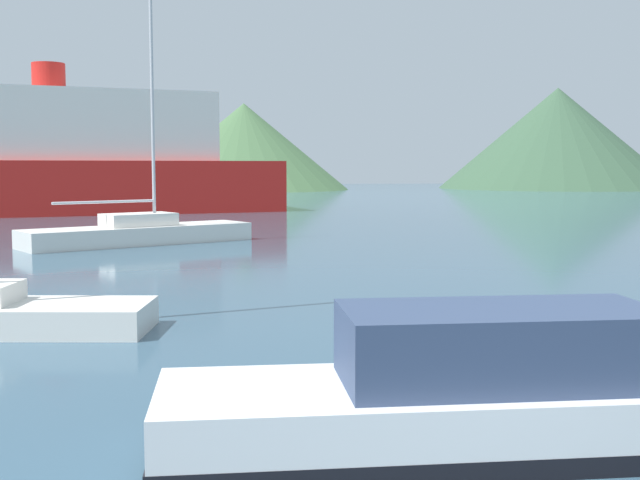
{
  "coord_description": "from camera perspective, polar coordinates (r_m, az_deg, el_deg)",
  "views": [
    {
      "loc": [
        -2.68,
        -3.07,
        2.81
      ],
      "look_at": [
        0.3,
        14.0,
        1.2
      ],
      "focal_mm": 45.0,
      "sensor_mm": 36.0,
      "label": 1
    }
  ],
  "objects": [
    {
      "name": "motorboat_near",
      "position": [
        8.93,
        21.73,
        -10.59
      ],
      "size": [
        9.48,
        2.33,
        1.94
      ],
      "rotation": [
        0.0,
        0.0,
        -0.06
      ],
      "color": "white",
      "rests_on": "ground_plane"
    },
    {
      "name": "sailboat_inner",
      "position": [
        29.52,
        -12.75,
        0.6
      ],
      "size": [
        8.29,
        5.66,
        10.34
      ],
      "rotation": [
        0.0,
        0.0,
        0.49
      ],
      "color": "white",
      "rests_on": "ground_plane"
    },
    {
      "name": "ferry_distant",
      "position": [
        50.29,
        -18.57,
        5.43
      ],
      "size": [
        27.89,
        13.13,
        8.81
      ],
      "rotation": [
        0.0,
        0.0,
        0.21
      ],
      "color": "red",
      "rests_on": "ground_plane"
    },
    {
      "name": "hill_east",
      "position": [
        96.12,
        -5.42,
        6.63
      ],
      "size": [
        24.77,
        24.77,
        10.18
      ],
      "color": "#476B42",
      "rests_on": "ground_plane"
    },
    {
      "name": "hill_far_east",
      "position": [
        105.67,
        16.49,
        6.96
      ],
      "size": [
        29.24,
        29.24,
        12.54
      ],
      "color": "#38563D",
      "rests_on": "ground_plane"
    }
  ]
}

